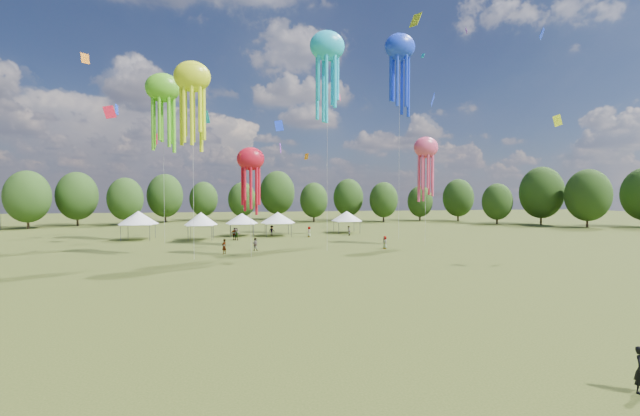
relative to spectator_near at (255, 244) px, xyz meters
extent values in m
plane|color=#384416|center=(3.35, -37.23, -0.79)|extent=(300.00, 300.00, 0.00)
imported|color=gray|center=(0.00, 0.00, 0.00)|extent=(0.93, 0.84, 1.58)
imported|color=gray|center=(9.25, 14.80, 0.06)|extent=(0.77, 0.96, 1.71)
imported|color=gray|center=(16.12, 15.65, 0.03)|extent=(0.93, 1.00, 1.64)
imported|color=gray|center=(3.41, 18.29, 0.05)|extent=(1.25, 1.03, 1.68)
imported|color=gray|center=(-2.70, 12.80, 0.14)|extent=(1.17, 0.70, 1.86)
imported|color=gray|center=(-2.42, 12.28, 0.15)|extent=(1.69, 1.55, 1.88)
imported|color=gray|center=(-3.66, -2.16, 0.08)|extent=(0.73, 0.76, 1.75)
imported|color=gray|center=(16.41, -1.30, 0.02)|extent=(0.60, 0.84, 1.62)
cylinder|color=#47474C|center=(-19.15, 13.68, 0.37)|extent=(0.08, 0.08, 2.33)
cylinder|color=#47474C|center=(-19.15, 17.74, 0.37)|extent=(0.08, 0.08, 2.33)
cylinder|color=#47474C|center=(-15.10, 13.68, 0.37)|extent=(0.08, 0.08, 2.33)
cylinder|color=#47474C|center=(-15.10, 17.74, 0.37)|extent=(0.08, 0.08, 2.33)
cube|color=white|center=(-17.13, 15.71, 1.59)|extent=(4.45, 4.45, 0.10)
cone|color=white|center=(-17.13, 15.71, 2.64)|extent=(5.79, 5.79, 2.00)
cylinder|color=#47474C|center=(-9.42, 12.11, 0.32)|extent=(0.08, 0.08, 2.22)
cylinder|color=#47474C|center=(-9.42, 15.54, 0.32)|extent=(0.08, 0.08, 2.22)
cylinder|color=#47474C|center=(-6.00, 12.11, 0.32)|extent=(0.08, 0.08, 2.22)
cylinder|color=#47474C|center=(-6.00, 15.54, 0.32)|extent=(0.08, 0.08, 2.22)
cube|color=white|center=(-7.71, 13.83, 1.48)|extent=(3.82, 3.82, 0.10)
cone|color=white|center=(-7.71, 13.83, 2.48)|extent=(4.97, 4.97, 1.90)
cylinder|color=#47474C|center=(-3.42, 16.76, 0.21)|extent=(0.08, 0.08, 2.01)
cylinder|color=#47474C|center=(-3.42, 20.50, 0.21)|extent=(0.08, 0.08, 2.01)
cylinder|color=#47474C|center=(0.32, 16.76, 0.21)|extent=(0.08, 0.08, 2.01)
cylinder|color=#47474C|center=(0.32, 20.50, 0.21)|extent=(0.08, 0.08, 2.01)
cube|color=white|center=(-1.55, 18.63, 1.26)|extent=(4.14, 4.14, 0.10)
cone|color=white|center=(-1.55, 18.63, 2.17)|extent=(5.39, 5.39, 1.72)
cylinder|color=#47474C|center=(2.38, 15.64, 0.26)|extent=(0.08, 0.08, 2.09)
cylinder|color=#47474C|center=(2.38, 19.66, 0.26)|extent=(0.08, 0.08, 2.09)
cylinder|color=#47474C|center=(6.40, 15.64, 0.26)|extent=(0.08, 0.08, 2.09)
cylinder|color=#47474C|center=(6.40, 19.66, 0.26)|extent=(0.08, 0.08, 2.09)
cube|color=white|center=(4.39, 17.65, 1.35)|extent=(4.42, 4.42, 0.10)
cone|color=white|center=(4.39, 17.65, 2.30)|extent=(5.75, 5.75, 1.80)
cylinder|color=#47474C|center=(15.17, 18.75, 0.24)|extent=(0.08, 0.08, 2.07)
cylinder|color=#47474C|center=(15.17, 22.64, 0.24)|extent=(0.08, 0.08, 2.07)
cylinder|color=#47474C|center=(19.06, 18.75, 0.24)|extent=(0.08, 0.08, 2.07)
cylinder|color=#47474C|center=(19.06, 22.64, 0.24)|extent=(0.08, 0.08, 2.07)
cube|color=white|center=(17.12, 20.70, 1.33)|extent=(4.29, 4.29, 0.10)
cone|color=white|center=(17.12, 20.70, 2.26)|extent=(5.57, 5.57, 1.77)
ellipsoid|color=#E9FD1A|center=(-6.64, -5.79, 18.55)|extent=(3.80, 2.66, 3.23)
cylinder|color=beige|center=(-6.64, -5.79, 8.88)|extent=(0.03, 0.03, 19.34)
ellipsoid|color=#1CC7F2|center=(8.71, -1.84, 24.17)|extent=(4.29, 3.00, 3.64)
cylinder|color=beige|center=(8.71, -1.84, 11.69)|extent=(0.03, 0.03, 24.97)
ellipsoid|color=#E5436A|center=(22.67, 0.24, 12.46)|extent=(3.35, 2.35, 2.85)
cylinder|color=beige|center=(22.67, 0.24, 5.83)|extent=(0.03, 0.03, 13.25)
ellipsoid|color=#5EC720|center=(-12.45, 10.56, 21.24)|extent=(4.81, 3.37, 4.09)
cylinder|color=beige|center=(-12.45, 10.56, 10.23)|extent=(0.03, 0.03, 22.04)
ellipsoid|color=red|center=(-0.62, -5.03, 10.09)|extent=(3.03, 2.12, 2.58)
cylinder|color=beige|center=(-0.62, -5.03, 4.65)|extent=(0.03, 0.03, 10.88)
ellipsoid|color=#1A3BEE|center=(22.85, 10.10, 29.21)|extent=(4.89, 3.42, 4.16)
cylinder|color=beige|center=(22.85, 10.10, 14.21)|extent=(0.03, 0.03, 30.00)
cube|color=#1A3BEE|center=(5.65, 28.45, 19.42)|extent=(1.86, 0.34, 2.23)
cube|color=#1CC7F2|center=(31.56, 20.48, 31.83)|extent=(0.56, 0.65, 0.93)
cube|color=#9332E1|center=(4.21, 10.89, 13.16)|extent=(0.40, 1.36, 1.67)
cube|color=#1A3BEE|center=(35.78, -4.95, 26.48)|extent=(1.11, 1.02, 1.31)
cube|color=red|center=(-17.93, 34.87, 17.08)|extent=(0.26, 2.28, 2.62)
cube|color=orange|center=(-19.86, 2.87, 22.41)|extent=(0.86, 0.80, 1.24)
cube|color=#E9FD1A|center=(23.65, 6.10, 31.76)|extent=(1.46, 1.67, 2.19)
cube|color=#1A3BEE|center=(33.18, 19.61, 23.54)|extent=(1.55, 1.66, 2.49)
cube|color=#E5436A|center=(17.90, 29.62, 25.81)|extent=(0.75, 1.43, 1.76)
cube|color=#9332E1|center=(27.97, -0.46, 27.99)|extent=(0.29, 0.76, 0.84)
cube|color=red|center=(-20.05, 12.54, 17.94)|extent=(1.80, 0.63, 2.09)
cube|color=orange|center=(9.52, 19.24, 12.74)|extent=(0.81, 0.95, 1.15)
cube|color=#E9FD1A|center=(35.78, -7.83, 15.06)|extent=(1.40, 0.22, 1.57)
cube|color=#1A3BEE|center=(-14.77, -3.25, 15.31)|extent=(0.15, 0.93, 1.15)
cube|color=#1CC7F2|center=(-7.59, 19.92, 19.02)|extent=(1.92, 1.08, 2.11)
cylinder|color=#38281C|center=(-43.82, 40.95, 0.89)|extent=(0.44, 0.44, 3.36)
ellipsoid|color=#243F15|center=(-43.82, 40.95, 5.72)|extent=(8.40, 8.40, 10.51)
cylinder|color=#38281C|center=(-37.34, 48.26, 0.91)|extent=(0.44, 0.44, 3.41)
ellipsoid|color=#243F15|center=(-37.34, 48.26, 5.82)|extent=(8.53, 8.53, 10.66)
cylinder|color=#38281C|center=(-27.25, 47.79, 0.74)|extent=(0.44, 0.44, 3.07)
ellipsoid|color=#243F15|center=(-27.25, 47.79, 5.15)|extent=(7.66, 7.66, 9.58)
cylinder|color=#38281C|center=(-20.16, 56.10, 0.92)|extent=(0.44, 0.44, 3.43)
ellipsoid|color=#243F15|center=(-20.16, 56.10, 5.86)|extent=(8.58, 8.58, 10.73)
cylinder|color=#38281C|center=(-11.41, 61.72, 0.68)|extent=(0.44, 0.44, 2.95)
ellipsoid|color=#243F15|center=(-11.41, 61.72, 4.92)|extent=(7.37, 7.37, 9.21)
cylinder|color=#38281C|center=(-1.35, 57.83, 0.65)|extent=(0.44, 0.44, 2.89)
ellipsoid|color=#243F15|center=(-1.35, 57.83, 4.81)|extent=(7.23, 7.23, 9.04)
cylinder|color=#38281C|center=(8.26, 62.25, 1.13)|extent=(0.44, 0.44, 3.84)
ellipsoid|color=#243F15|center=(8.26, 62.25, 6.64)|extent=(9.60, 9.60, 11.99)
cylinder|color=#38281C|center=(16.54, 51.21, 0.63)|extent=(0.44, 0.44, 2.84)
ellipsoid|color=#243F15|center=(16.54, 51.21, 4.72)|extent=(7.11, 7.11, 8.89)
cylinder|color=#38281C|center=(26.28, 53.80, 0.79)|extent=(0.44, 0.44, 3.16)
ellipsoid|color=#243F15|center=(26.28, 53.80, 5.34)|extent=(7.91, 7.91, 9.88)
cylinder|color=#38281C|center=(34.04, 48.05, 0.65)|extent=(0.44, 0.44, 2.88)
ellipsoid|color=#243F15|center=(34.04, 48.05, 4.79)|extent=(7.21, 7.21, 9.01)
cylinder|color=#38281C|center=(44.86, 50.01, 0.52)|extent=(0.44, 0.44, 2.63)
ellipsoid|color=#243F15|center=(44.86, 50.01, 4.30)|extent=(6.57, 6.57, 8.22)
cylinder|color=#38281C|center=(53.86, 46.50, 0.77)|extent=(0.44, 0.44, 3.13)
ellipsoid|color=#243F15|center=(53.86, 46.50, 5.26)|extent=(7.81, 7.81, 9.77)
cylinder|color=#38281C|center=(56.99, 34.58, 0.57)|extent=(0.44, 0.44, 2.72)
ellipsoid|color=#243F15|center=(56.99, 34.58, 4.48)|extent=(6.80, 6.80, 8.50)
cylinder|color=#38281C|center=(66.31, 31.69, 1.11)|extent=(0.44, 0.44, 3.81)
ellipsoid|color=#243F15|center=(66.31, 31.69, 6.59)|extent=(9.52, 9.52, 11.90)
cylinder|color=#38281C|center=(69.92, 22.56, 0.96)|extent=(0.44, 0.44, 3.51)
ellipsoid|color=#243F15|center=(69.92, 22.56, 6.01)|extent=(8.78, 8.78, 10.97)
camera|label=1|loc=(-1.72, -50.89, 6.19)|focal=22.94mm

